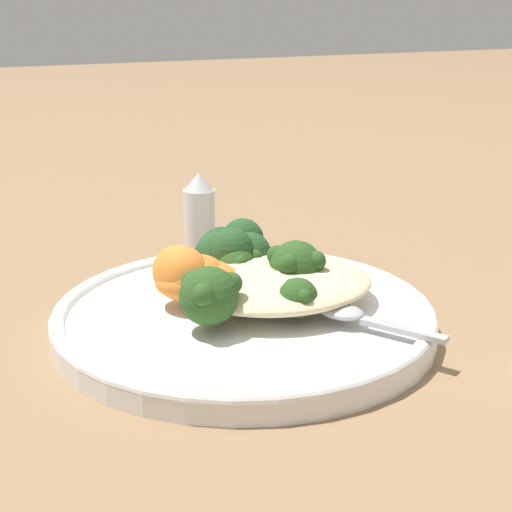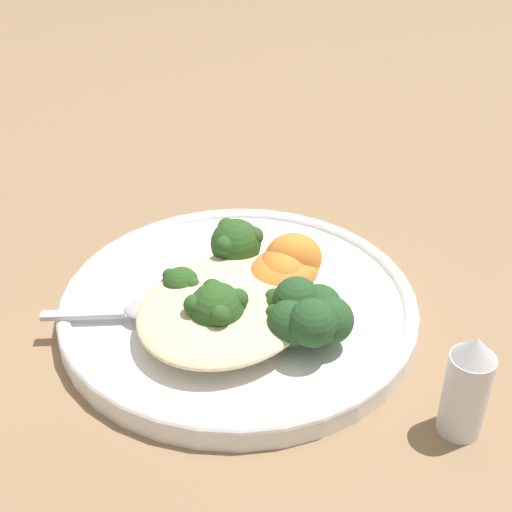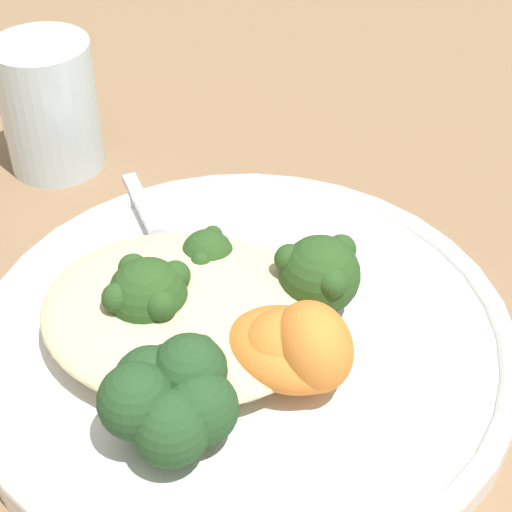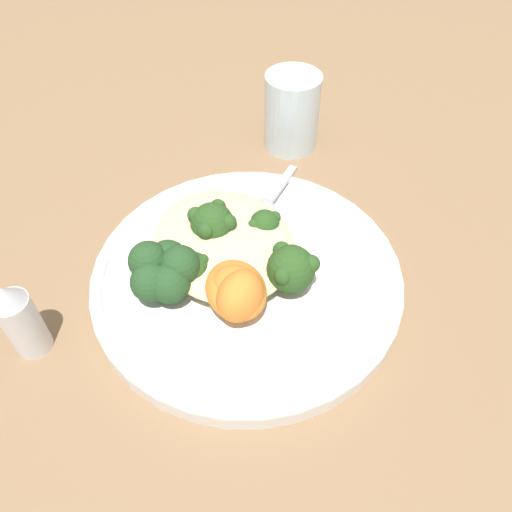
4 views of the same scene
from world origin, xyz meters
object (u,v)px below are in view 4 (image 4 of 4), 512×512
object	(u,v)px
spoon	(266,204)
quinoa_mound	(224,242)
salt_shaker	(20,319)
sweet_potato_chunk_0	(238,289)
broccoli_stalk_1	(259,240)
sweet_potato_chunk_2	(240,296)
sweet_potato_chunk_1	(236,290)
kale_tuft	(163,270)
broccoli_stalk_3	(203,271)
water_glass	(292,112)
broccoli_stalk_2	(216,233)
broccoli_stalk_0	(287,270)
plate	(247,275)

from	to	relation	value
spoon	quinoa_mound	bearing A→B (deg)	173.11
salt_shaker	sweet_potato_chunk_0	bearing A→B (deg)	72.31
broccoli_stalk_1	sweet_potato_chunk_2	world-z (taller)	sweet_potato_chunk_2
broccoli_stalk_1	sweet_potato_chunk_1	bearing A→B (deg)	177.96
kale_tuft	spoon	bearing A→B (deg)	110.79
broccoli_stalk_3	water_glass	bearing A→B (deg)	-84.14
sweet_potato_chunk_2	quinoa_mound	bearing A→B (deg)	165.76
broccoli_stalk_1	broccoli_stalk_2	size ratio (longest dim) A/B	0.82
salt_shaker	kale_tuft	bearing A→B (deg)	86.50
broccoli_stalk_0	sweet_potato_chunk_0	bearing A→B (deg)	-173.30
water_glass	sweet_potato_chunk_0	bearing A→B (deg)	-40.23
broccoli_stalk_0	water_glass	size ratio (longest dim) A/B	1.01
sweet_potato_chunk_2	broccoli_stalk_1	bearing A→B (deg)	139.85
quinoa_mound	plate	bearing A→B (deg)	16.48
broccoli_stalk_3	spoon	size ratio (longest dim) A/B	0.84
quinoa_mound	water_glass	bearing A→B (deg)	132.38
broccoli_stalk_3	sweet_potato_chunk_0	bearing A→B (deg)	170.32
plate	kale_tuft	size ratio (longest dim) A/B	4.56
broccoli_stalk_1	sweet_potato_chunk_2	size ratio (longest dim) A/B	1.87
kale_tuft	broccoli_stalk_3	bearing A→B (deg)	69.33
quinoa_mound	broccoli_stalk_2	distance (m)	0.01
plate	broccoli_stalk_2	world-z (taller)	broccoli_stalk_2
broccoli_stalk_3	salt_shaker	bearing A→B (deg)	46.83
sweet_potato_chunk_0	water_glass	distance (m)	0.27
water_glass	sweet_potato_chunk_2	bearing A→B (deg)	-39.29
broccoli_stalk_2	sweet_potato_chunk_2	size ratio (longest dim) A/B	2.29
water_glass	broccoli_stalk_1	bearing A→B (deg)	-38.97
broccoli_stalk_2	kale_tuft	size ratio (longest dim) A/B	1.70
sweet_potato_chunk_0	sweet_potato_chunk_1	bearing A→B (deg)	-141.09
quinoa_mound	broccoli_stalk_2	xyz separation A→B (m)	(-0.01, -0.00, 0.01)
spoon	salt_shaker	world-z (taller)	salt_shaker
broccoli_stalk_2	sweet_potato_chunk_2	xyz separation A→B (m)	(0.08, -0.01, 0.00)
plate	broccoli_stalk_1	world-z (taller)	broccoli_stalk_1
broccoli_stalk_3	sweet_potato_chunk_1	world-z (taller)	same
plate	sweet_potato_chunk_0	bearing A→B (deg)	-38.13
water_glass	broccoli_stalk_3	bearing A→B (deg)	-48.23
sweet_potato_chunk_2	salt_shaker	distance (m)	0.18
sweet_potato_chunk_0	sweet_potato_chunk_1	size ratio (longest dim) A/B	0.79
plate	quinoa_mound	bearing A→B (deg)	-163.52
sweet_potato_chunk_0	sweet_potato_chunk_2	distance (m)	0.01
broccoli_stalk_0	broccoli_stalk_3	distance (m)	0.07
sweet_potato_chunk_0	salt_shaker	xyz separation A→B (m)	(-0.05, -0.17, -0.00)
plate	water_glass	distance (m)	0.23
sweet_potato_chunk_2	spoon	world-z (taller)	sweet_potato_chunk_2
broccoli_stalk_2	quinoa_mound	bearing A→B (deg)	-145.11
broccoli_stalk_2	sweet_potato_chunk_2	world-z (taller)	sweet_potato_chunk_2
broccoli_stalk_0	salt_shaker	distance (m)	0.22
quinoa_mound	kale_tuft	bearing A→B (deg)	-78.00
sweet_potato_chunk_2	spoon	size ratio (longest dim) A/B	0.52
sweet_potato_chunk_1	broccoli_stalk_2	bearing A→B (deg)	169.63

